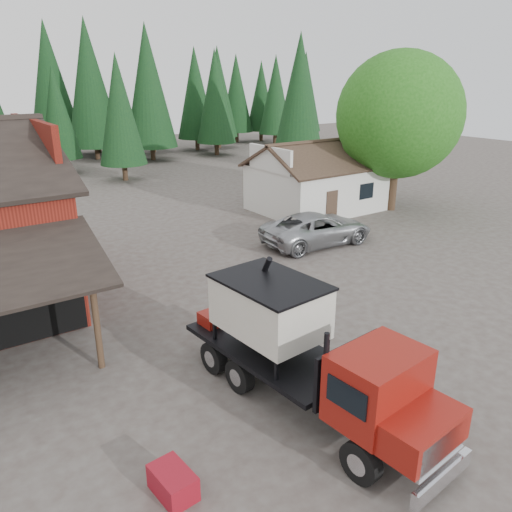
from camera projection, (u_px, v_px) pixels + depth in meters
ground at (284, 343)px, 17.04m from camera, size 120.00×120.00×0.00m
farmhouse at (318, 185)px, 33.48m from camera, size 8.60×6.42×4.65m
deciduous_tree at (399, 120)px, 31.87m from camera, size 8.00×8.00×10.20m
conifer_backdrop at (23, 167)px, 49.37m from camera, size 76.00×16.00×16.00m
near_pine_b at (119, 110)px, 41.35m from camera, size 3.96×3.96×10.40m
near_pine_c at (299, 94)px, 46.56m from camera, size 4.84×4.84×12.40m
feed_truck at (305, 349)px, 13.27m from camera, size 2.99×8.53×3.78m
silver_car at (317, 229)px, 26.72m from camera, size 6.38×3.25×1.73m
equip_box at (173, 483)px, 10.81m from camera, size 0.79×1.15×0.60m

